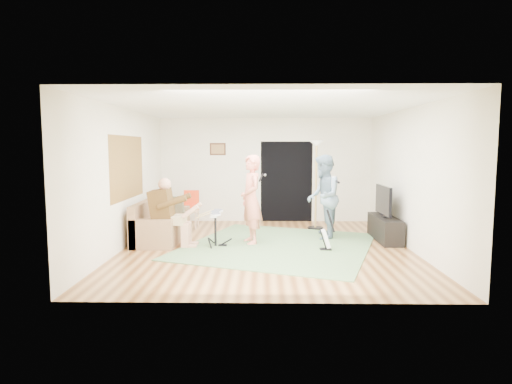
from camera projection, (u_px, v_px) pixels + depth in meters
The scene contains 19 objects.
floor at pixel (266, 247), 8.35m from camera, with size 6.00×6.00×0.00m, color brown.
walls at pixel (266, 179), 8.21m from camera, with size 5.50×6.00×2.70m, color silver, non-canonical shape.
ceiling at pixel (267, 107), 8.07m from camera, with size 6.00×6.00×0.00m, color white.
window_blinds at pixel (127, 168), 8.44m from camera, with size 2.05×2.05×0.00m, color olive.
doorway at pixel (286, 182), 11.21m from camera, with size 2.10×2.10×0.00m, color black.
picture_frame at pixel (218, 149), 11.15m from camera, with size 0.42×0.03×0.32m, color #3F2314.
area_rug at pixel (278, 245), 8.48m from camera, with size 3.44×3.67×0.02m, color #527547.
sofa at pixel (158, 226), 9.07m from camera, with size 0.84×2.04×0.83m.
drummer at pixel (171, 220), 8.39m from camera, with size 0.88×0.49×1.36m.
drum_kit at pixel (215, 231), 8.40m from camera, with size 0.39×0.69×0.71m.
singer at pixel (251, 200), 8.61m from camera, with size 0.66×0.43×1.80m, color #EC7F66.
microphone at pixel (261, 178), 8.56m from camera, with size 0.06×0.06×0.24m, color black, non-canonical shape.
guitarist at pixel (323, 197), 9.11m from camera, with size 0.87×0.68×1.79m, color slate.
guitar_held at pixel (333, 182), 9.07m from camera, with size 0.12×0.60×0.26m, color white, non-canonical shape.
guitar_spare at pixel (326, 239), 8.10m from camera, with size 0.28×0.25×0.78m.
torchiere_lamp at pixel (316, 169), 10.14m from camera, with size 0.38×0.38×2.10m.
dining_chair at pixel (191, 215), 10.38m from camera, with size 0.40×0.42×0.90m.
tv_cabinet at pixel (385, 229), 8.97m from camera, with size 0.40×1.40×0.50m, color black.
television at pixel (383, 200), 8.91m from camera, with size 0.06×1.01×0.61m, color black.
Camera 1 is at (-0.06, -8.19, 1.95)m, focal length 30.00 mm.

